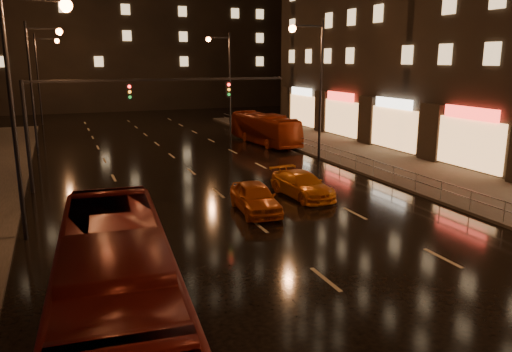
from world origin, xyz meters
The scene contains 8 objects.
ground centered at (0.00, 20.00, 0.00)m, with size 140.00×140.00×0.00m, color black.
sidewalk_right centered at (13.50, 15.00, 0.07)m, with size 7.00×70.00×0.15m, color #38332D.
traffic_signal centered at (-5.06, 20.00, 4.74)m, with size 15.31×0.32×6.20m.
railing_right centered at (10.20, 18.00, 0.90)m, with size 0.05×56.00×1.00m.
bus_red centered at (-7.00, 2.00, 1.61)m, with size 2.70×11.55×3.22m, color #60110D.
bus_curb centered at (8.86, 30.55, 1.33)m, with size 2.23×9.53×2.66m, color maroon.
taxi_near centered at (0.61, 12.00, 0.74)m, with size 1.74×4.32×1.47m, color #CA5A13.
taxi_far centered at (4.00, 13.65, 0.67)m, with size 1.89×4.64×1.35m, color orange.
Camera 1 is at (-7.98, -9.64, 7.25)m, focal length 35.00 mm.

